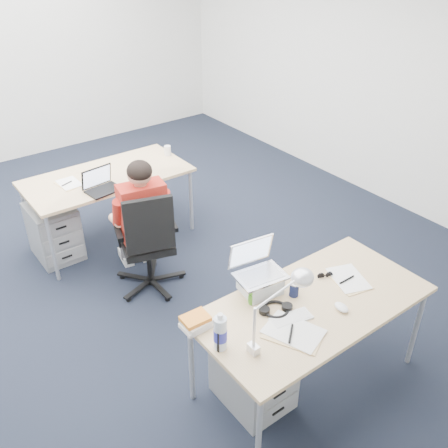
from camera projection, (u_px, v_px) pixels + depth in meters
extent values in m
plane|color=black|center=(153.00, 274.00, 4.75)|extent=(7.00, 7.00, 0.00)
cube|color=silver|center=(9.00, 54.00, 6.41)|extent=(6.00, 0.02, 2.80)
cube|color=silver|center=(379.00, 76.00, 5.54)|extent=(0.02, 7.00, 2.80)
cube|color=tan|center=(313.00, 304.00, 3.30)|extent=(1.60, 0.80, 0.03)
cylinder|color=#B7BABC|center=(259.00, 436.00, 2.87)|extent=(0.04, 0.04, 0.70)
cylinder|color=#B7BABC|center=(416.00, 327.00, 3.63)|extent=(0.04, 0.04, 0.70)
cylinder|color=#B7BABC|center=(191.00, 362.00, 3.35)|extent=(0.04, 0.04, 0.70)
cylinder|color=#B7BABC|center=(343.00, 280.00, 4.11)|extent=(0.04, 0.04, 0.70)
cube|color=tan|center=(107.00, 176.00, 4.93)|extent=(1.60, 0.80, 0.03)
cylinder|color=#B7BABC|center=(52.00, 248.00, 4.50)|extent=(0.04, 0.04, 0.70)
cylinder|color=#B7BABC|center=(191.00, 201.00, 5.26)|extent=(0.04, 0.04, 0.70)
cylinder|color=#B7BABC|center=(27.00, 217.00, 4.98)|extent=(0.04, 0.04, 0.70)
cylinder|color=#B7BABC|center=(158.00, 177.00, 5.74)|extent=(0.04, 0.04, 0.70)
cylinder|color=black|center=(149.00, 262.00, 4.50)|extent=(0.04, 0.04, 0.39)
cube|color=black|center=(147.00, 243.00, 4.39)|extent=(0.54, 0.54, 0.07)
cube|color=black|center=(149.00, 225.00, 4.06)|extent=(0.41, 0.17, 0.49)
cube|color=#AE2318|center=(143.00, 213.00, 4.24)|extent=(0.42, 0.27, 0.53)
sphere|color=tan|center=(139.00, 173.00, 4.04)|extent=(0.20, 0.20, 0.20)
cube|color=#969A9B|center=(253.00, 370.00, 3.39)|extent=(0.40, 0.50, 0.55)
cube|color=#969A9B|center=(54.00, 231.00, 4.88)|extent=(0.40, 0.50, 0.55)
cube|color=white|center=(291.00, 318.00, 3.15)|extent=(0.29, 0.16, 0.01)
ellipsoid|color=white|center=(341.00, 307.00, 3.22)|extent=(0.08, 0.12, 0.04)
cylinder|color=#141B40|center=(294.00, 289.00, 3.33)|extent=(0.06, 0.06, 0.10)
cylinder|color=silver|center=(220.00, 331.00, 2.88)|extent=(0.10, 0.10, 0.26)
cube|color=silver|center=(196.00, 322.00, 3.07)|extent=(0.21, 0.18, 0.08)
cube|color=black|center=(219.00, 341.00, 2.89)|extent=(0.04, 0.03, 0.14)
cube|color=#E1BF82|center=(293.00, 333.00, 3.04)|extent=(0.35, 0.41, 0.01)
cube|color=#E1BF82|center=(348.00, 280.00, 3.49)|extent=(0.29, 0.35, 0.01)
cylinder|color=white|center=(168.00, 151.00, 5.31)|extent=(0.07, 0.07, 0.10)
cube|color=white|center=(69.00, 184.00, 4.75)|extent=(0.20, 0.27, 0.01)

